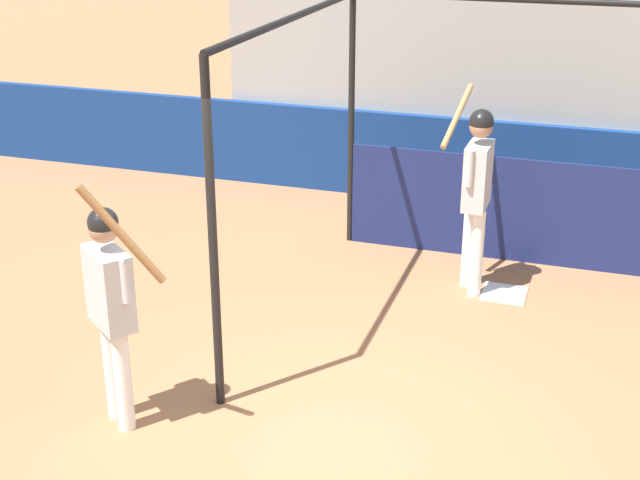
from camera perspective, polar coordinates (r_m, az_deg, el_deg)
ground_plane at (r=6.78m, az=0.83°, el=-13.28°), size 60.00×60.00×0.00m
outfield_wall at (r=11.56m, az=9.33°, el=4.93°), size 24.00×0.12×1.13m
bleacher_section at (r=13.30m, az=11.12°, el=11.66°), size 6.50×4.00×3.21m
batting_cage at (r=9.05m, az=12.09°, el=4.19°), size 3.78×3.75×2.84m
home_plate at (r=9.27m, az=11.70°, el=-3.37°), size 0.44×0.44×0.02m
player_batter at (r=8.89m, az=9.99°, el=3.68°), size 0.50×0.91×2.00m
player_waiting at (r=6.72m, az=-13.24°, el=-3.60°), size 0.79×0.60×2.07m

